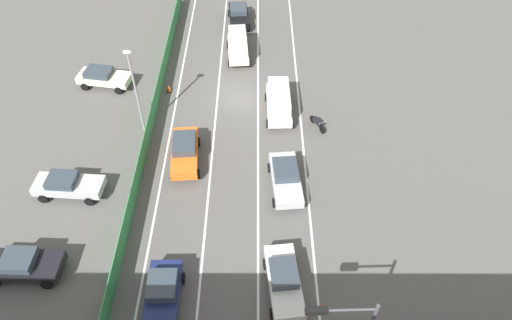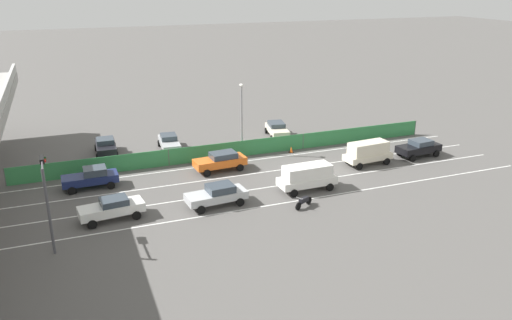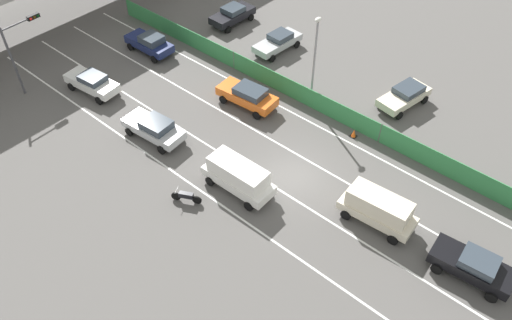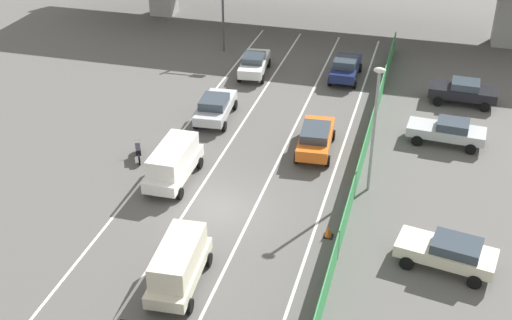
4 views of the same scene
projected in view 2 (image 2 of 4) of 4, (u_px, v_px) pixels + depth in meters
The scene contains 20 objects.
ground_plane at pixel (310, 173), 44.85m from camera, with size 300.00×300.00×0.00m, color #565451.
lane_line_left_edge at pixel (288, 202), 38.99m from camera, with size 0.14×44.88×0.01m, color silver.
lane_line_mid_left at pixel (271, 187), 41.89m from camera, with size 0.14×44.88×0.01m, color silver.
lane_line_mid_right at pixel (257, 173), 44.80m from camera, with size 0.14×44.88×0.01m, color silver.
lane_line_right_edge at pixel (244, 161), 47.71m from camera, with size 0.14×44.88×0.01m, color silver.
green_fence at pixel (239, 149), 48.68m from camera, with size 0.10×40.98×1.56m.
car_van_cream at pixel (368, 152), 46.55m from camera, with size 2.23×4.61×2.14m.
car_sedan_navy at pixel (91, 177), 41.43m from camera, with size 2.04×4.45×1.71m.
car_taxi_orange at pixel (221, 161), 45.15m from camera, with size 2.29×4.74×1.66m.
car_sedan_black at pixel (419, 147), 48.72m from camera, with size 2.31×4.47×1.64m.
car_van_white at pixel (307, 176), 40.91m from camera, with size 2.10×4.77×2.11m.
car_sedan_white at pixel (112, 208), 36.00m from camera, with size 2.32×4.67×1.59m.
car_sedan_silver at pixel (217, 194), 38.23m from camera, with size 2.34×4.72×1.61m.
motorcycle at pixel (304, 201), 38.05m from camera, with size 1.04×1.77×0.93m.
parked_sedan_cream at pixel (277, 129), 54.90m from camera, with size 4.57×2.60×1.51m.
parked_wagon_silver at pixel (169, 142), 50.59m from camera, with size 4.63×2.20×1.53m.
parked_sedan_dark at pixel (106, 146), 49.27m from camera, with size 4.44×2.16×1.60m.
traffic_light at pixel (46, 189), 31.34m from camera, with size 3.17×0.42×5.67m.
street_lamp at pixel (242, 112), 48.21m from camera, with size 0.60×0.36×6.96m.
traffic_cone at pixel (291, 150), 50.00m from camera, with size 0.47×0.47×0.62m.
Camera 2 is at (-37.29, 19.52, 16.27)m, focal length 35.64 mm.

